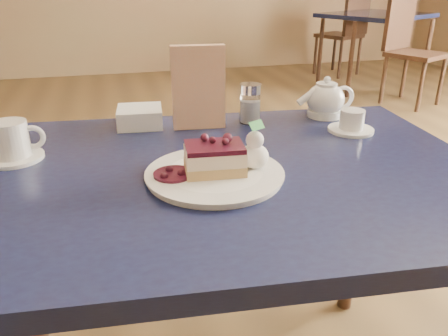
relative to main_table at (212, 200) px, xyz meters
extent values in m
cube|color=#131B3A|center=(0.00, 0.00, 0.06)|extent=(1.21, 0.87, 0.04)
cylinder|color=black|center=(-0.48, 0.37, -0.30)|extent=(0.05, 0.05, 0.67)
cylinder|color=black|center=(0.54, 0.27, -0.30)|extent=(0.05, 0.05, 0.67)
cylinder|color=white|center=(0.00, -0.05, 0.08)|extent=(0.26, 0.26, 0.01)
cube|color=#DBB36A|center=(0.00, -0.05, 0.10)|extent=(0.12, 0.09, 0.02)
cube|color=#FFE6C2|center=(0.00, -0.05, 0.12)|extent=(0.12, 0.09, 0.03)
cube|color=black|center=(0.00, -0.05, 0.14)|extent=(0.12, 0.09, 0.01)
ellipsoid|color=white|center=(0.08, -0.05, 0.11)|extent=(0.06, 0.06, 0.05)
cylinder|color=black|center=(-0.09, -0.04, 0.09)|extent=(0.08, 0.08, 0.01)
cylinder|color=white|center=(-0.40, 0.15, 0.08)|extent=(0.12, 0.12, 0.01)
cylinder|color=white|center=(-0.40, 0.15, 0.12)|extent=(0.08, 0.08, 0.08)
torus|color=white|center=(-0.35, 0.15, 0.12)|extent=(0.05, 0.01, 0.05)
cylinder|color=white|center=(0.39, 0.13, 0.08)|extent=(0.11, 0.11, 0.01)
cylinder|color=white|center=(0.39, 0.13, 0.11)|extent=(0.06, 0.06, 0.05)
ellipsoid|color=white|center=(0.39, 0.27, 0.12)|extent=(0.10, 0.10, 0.09)
cylinder|color=white|center=(0.39, 0.27, 0.17)|extent=(0.06, 0.06, 0.01)
cylinder|color=white|center=(0.32, 0.27, 0.12)|extent=(0.06, 0.02, 0.05)
cube|color=beige|center=(0.03, 0.26, 0.18)|extent=(0.13, 0.04, 0.21)
cylinder|color=white|center=(0.17, 0.27, 0.11)|extent=(0.05, 0.05, 0.08)
cylinder|color=silver|center=(0.17, 0.27, 0.17)|extent=(0.06, 0.06, 0.02)
cube|color=white|center=(-0.12, 0.32, 0.10)|extent=(0.12, 0.12, 0.05)
cube|color=#131B3A|center=(2.44, 3.19, 0.08)|extent=(1.22, 1.12, 0.04)
cylinder|color=black|center=(2.03, 2.88, -0.29)|extent=(0.04, 0.04, 0.70)
cylinder|color=black|center=(2.85, 2.88, -0.29)|extent=(0.04, 0.04, 0.70)
cylinder|color=black|center=(2.03, 3.51, -0.29)|extent=(0.04, 0.04, 0.70)
cylinder|color=black|center=(2.85, 3.51, -0.29)|extent=(0.04, 0.04, 0.70)
camera|label=1|loc=(-0.19, -0.80, 0.44)|focal=35.00mm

